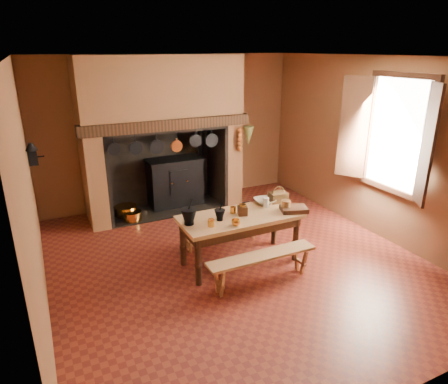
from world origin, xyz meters
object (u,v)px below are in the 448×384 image
bench_front (262,262)px  wicker_basket (278,197)px  iron_range (175,181)px  mixing_bowl (265,201)px  coffee_grinder (243,210)px  work_table (240,223)px

bench_front → wicker_basket: size_ratio=5.51×
iron_range → mixing_bowl: size_ratio=5.21×
iron_range → bench_front: iron_range is taller
iron_range → coffee_grinder: 2.54m
mixing_bowl → wicker_basket: size_ratio=1.13×
work_table → bench_front: (0.00, -0.60, -0.30)m
work_table → wicker_basket: (0.74, 0.21, 0.20)m
mixing_bowl → wicker_basket: 0.22m
iron_range → work_table: (0.08, -2.51, 0.13)m
work_table → mixing_bowl: bearing=23.5°
mixing_bowl → coffee_grinder: bearing=-155.0°
work_table → coffee_grinder: size_ratio=8.67×
work_table → wicker_basket: 0.80m
iron_range → work_table: bearing=-88.1°
coffee_grinder → bench_front: bearing=-75.4°
work_table → coffee_grinder: (0.03, -0.00, 0.19)m
bench_front → mixing_bowl: size_ratio=4.86×
bench_front → mixing_bowl: mixing_bowl is taller
bench_front → wicker_basket: 1.21m
coffee_grinder → iron_range: bearing=110.2°
bench_front → coffee_grinder: 0.78m
coffee_grinder → wicker_basket: bearing=34.3°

